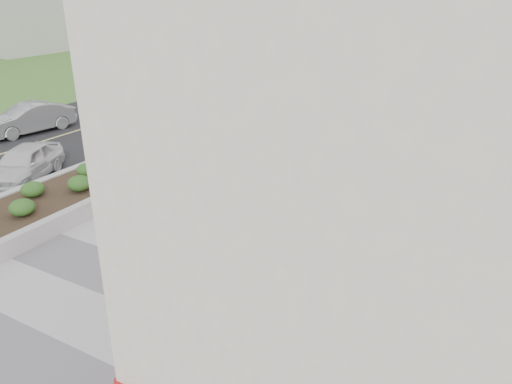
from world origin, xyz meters
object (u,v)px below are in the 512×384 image
car_white (24,164)px  skateboarder (289,173)px  traffic_signal_far (104,51)px  traffic_signal_near (236,61)px  car_dark (190,86)px  planter (128,166)px  car_silver (29,118)px

car_white → skateboarder: bearing=-2.3°
traffic_signal_far → car_white: traffic_signal_far is taller
traffic_signal_near → skateboarder: (7.66, -9.12, -1.96)m
skateboarder → car_dark: (-12.37, 11.18, -0.17)m
traffic_signal_far → car_dark: traffic_signal_far is taller
traffic_signal_far → skateboarder: traffic_signal_far is taller
planter → car_dark: 14.11m
car_white → car_silver: size_ratio=0.90×
car_dark → planter: bearing=-80.8°
car_dark → car_silver: bearing=-117.4°
traffic_signal_near → car_dark: bearing=156.5°
traffic_signal_near → skateboarder: bearing=-50.0°
skateboarder → planter: bearing=176.4°
planter → car_silver: 8.45m
skateboarder → car_white: skateboarder is taller
traffic_signal_near → traffic_signal_far: 9.21m
skateboarder → traffic_signal_near: bearing=113.3°
car_dark → skateboarder: bearing=-60.0°
car_silver → skateboarder: bearing=7.3°
car_silver → car_dark: 10.57m
traffic_signal_far → skateboarder: (16.86, -8.62, -1.96)m
traffic_signal_far → car_silver: bearing=-70.7°
planter → car_white: size_ratio=4.80×
planter → traffic_signal_near: traffic_signal_near is taller
planter → skateboarder: bearing=13.1°
traffic_signal_near → car_silver: traffic_signal_near is taller
traffic_signal_far → skateboarder: 19.04m
traffic_signal_far → car_dark: bearing=29.6°
planter → traffic_signal_far: bearing=137.5°
skateboarder → car_white: size_ratio=0.42×
traffic_signal_near → skateboarder: size_ratio=2.65×
car_dark → traffic_signal_far: bearing=-168.3°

